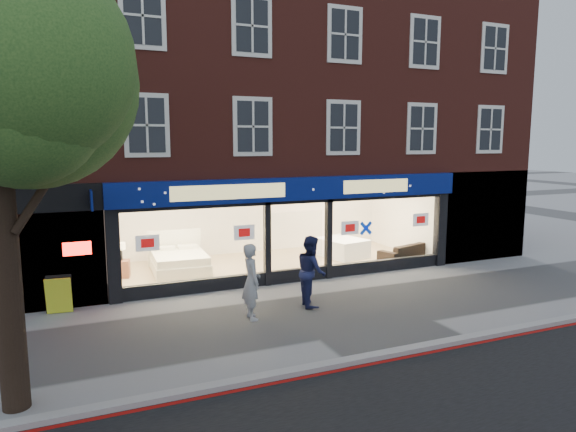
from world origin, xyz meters
TOP-DOWN VIEW (x-y plane):
  - ground at (0.00, 0.00)m, footprint 120.00×120.00m
  - kerb_line at (0.00, -3.10)m, footprint 60.00×0.10m
  - kerb_stone at (0.00, -2.90)m, footprint 60.00×0.25m
  - showroom_floor at (0.00, 5.25)m, footprint 11.00×4.50m
  - building at (-0.02, 6.93)m, footprint 19.00×8.26m
  - display_bed at (-3.27, 5.45)m, footprint 1.88×2.25m
  - bedside_table at (-5.10, 5.35)m, footprint 0.54×0.54m
  - mattress_stack at (2.80, 5.26)m, footprint 1.69×1.95m
  - sofa at (4.60, 3.90)m, footprint 2.19×1.34m
  - a_board at (-6.90, 2.70)m, footprint 0.67×0.47m
  - pedestrian_grey at (-2.49, 0.36)m, footprint 0.49×0.72m
  - pedestrian_blue at (-0.68, 0.73)m, footprint 0.87×1.04m

SIDE VIEW (x-z plane):
  - ground at x=0.00m, z-range 0.00..0.00m
  - kerb_line at x=0.00m, z-range 0.00..0.01m
  - showroom_floor at x=0.00m, z-range 0.00..0.10m
  - kerb_stone at x=0.00m, z-range 0.00..0.12m
  - bedside_table at x=-5.10m, z-range 0.10..0.65m
  - sofa at x=4.60m, z-range 0.10..0.70m
  - mattress_stack at x=2.80m, z-range 0.10..0.77m
  - display_bed at x=-3.27m, z-range -0.17..1.06m
  - a_board at x=-6.90m, z-range 0.00..0.97m
  - pedestrian_grey at x=-2.49m, z-range 0.00..1.90m
  - pedestrian_blue at x=-0.68m, z-range 0.00..1.90m
  - building at x=-0.02m, z-range 1.52..11.82m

